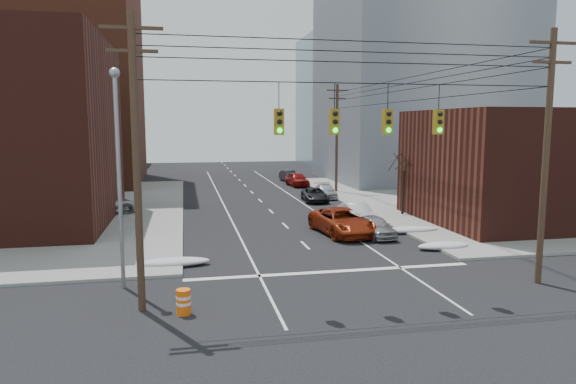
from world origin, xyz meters
name	(u,v)px	position (x,y,z in m)	size (l,w,h in m)	color
ground	(383,323)	(0.00, 0.00, 0.00)	(160.00, 160.00, 0.00)	black
sidewalk_ne	(540,196)	(27.00, 27.00, 0.07)	(40.00, 40.00, 0.15)	gray
building_brick_tall	(27,53)	(-24.00, 48.00, 15.00)	(24.00, 20.00, 30.00)	brown
building_brick_far	(64,130)	(-26.00, 74.00, 6.00)	(22.00, 18.00, 12.00)	#471C15
building_office	(418,80)	(22.00, 44.00, 12.50)	(22.00, 20.00, 25.00)	gray
building_glass	(362,101)	(24.00, 70.00, 11.00)	(20.00, 18.00, 22.00)	gray
building_storefront	(536,166)	(18.00, 16.00, 4.00)	(16.00, 12.00, 8.00)	#471C15
utility_pole_left	(136,158)	(-8.50, 3.00, 5.78)	(2.20, 0.28, 11.00)	#473323
utility_pole_right	(546,153)	(8.50, 3.00, 5.78)	(2.20, 0.28, 11.00)	#473323
utility_pole_far	(337,136)	(8.50, 34.00, 5.78)	(2.20, 0.28, 11.00)	#473323
traffic_signals	(361,120)	(0.10, 2.97, 7.17)	(17.00, 0.42, 2.02)	black
street_light	(118,160)	(-9.50, 6.00, 5.54)	(0.44, 0.44, 9.32)	gray
bare_tree	(403,186)	(9.59, 20.00, 2.32)	(2.09, 2.20, 4.93)	black
snow_nw	(174,262)	(-7.40, 9.00, 0.21)	(3.50, 1.08, 0.42)	silver
snow_ne	(443,246)	(7.40, 9.50, 0.21)	(3.00, 1.08, 0.42)	silver
snow_east_far	(409,230)	(7.40, 14.00, 0.21)	(4.00, 1.08, 0.42)	silver
red_pickup	(342,222)	(3.02, 14.52, 0.83)	(2.74, 5.95, 1.65)	maroon
parked_car_a	(375,226)	(4.80, 13.37, 0.67)	(1.59, 3.95, 1.34)	#A0A0A4
parked_car_b	(357,214)	(5.08, 17.54, 0.72)	(1.53, 4.39, 1.45)	white
parked_car_c	(315,195)	(4.80, 28.41, 0.63)	(2.07, 4.50, 1.25)	black
parked_car_d	(325,191)	(6.40, 30.57, 0.64)	(1.80, 4.43, 1.29)	#B2B2B7
parked_car_e	(297,179)	(5.77, 40.27, 0.79)	(1.85, 4.61, 1.57)	maroon
parked_car_f	(289,176)	(5.80, 45.13, 0.68)	(1.44, 4.14, 1.36)	black
lot_car_a	(65,209)	(-15.40, 23.00, 0.84)	(1.46, 4.18, 1.38)	silver
lot_car_b	(104,204)	(-13.01, 24.78, 0.89)	(2.44, 5.29, 1.47)	#ABACB0
lot_car_d	(46,205)	(-17.19, 24.93, 0.92)	(1.81, 4.50, 1.53)	silver
construction_barrel	(183,302)	(-6.95, 2.26, 0.49)	(0.54, 0.54, 0.95)	#FD600D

